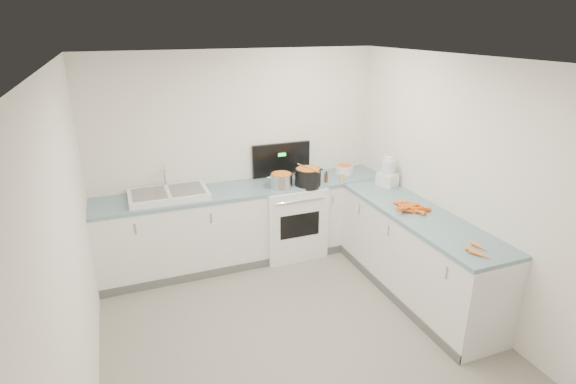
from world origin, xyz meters
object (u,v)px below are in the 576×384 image
object	(u,v)px
black_pot	(308,178)
extract_bottle	(326,178)
food_processor	(388,174)
mixing_bowl	(344,169)
stove	(290,217)
sink	(168,194)
steel_pot	(281,181)
spice_jar	(342,178)

from	to	relation	value
black_pot	extract_bottle	world-z (taller)	black_pot
food_processor	black_pot	bearing A→B (deg)	156.38
mixing_bowl	stove	bearing A→B (deg)	-175.17
stove	sink	size ratio (longest dim) A/B	1.58
steel_pot	mixing_bowl	distance (m)	0.97
sink	black_pot	size ratio (longest dim) A/B	2.77
spice_jar	food_processor	xyz separation A→B (m)	(0.42, -0.34, 0.11)
black_pot	extract_bottle	xyz separation A→B (m)	(0.25, 0.01, -0.03)
extract_bottle	spice_jar	size ratio (longest dim) A/B	1.16
stove	extract_bottle	xyz separation A→B (m)	(0.42, -0.16, 0.52)
black_pot	food_processor	size ratio (longest dim) A/B	0.86
steel_pot	food_processor	distance (m)	1.27
steel_pot	black_pot	world-z (taller)	black_pot
food_processor	sink	bearing A→B (deg)	167.27
black_pot	food_processor	xyz separation A→B (m)	(0.87, -0.38, 0.06)
steel_pot	black_pot	distance (m)	0.33
sink	extract_bottle	distance (m)	1.88
stove	black_pot	bearing A→B (deg)	-44.51
extract_bottle	food_processor	world-z (taller)	food_processor
sink	spice_jar	size ratio (longest dim) A/B	8.83
stove	steel_pot	distance (m)	0.58
mixing_bowl	extract_bottle	world-z (taller)	extract_bottle
stove	extract_bottle	size ratio (longest dim) A/B	12.04
steel_pot	mixing_bowl	bearing A→B (deg)	12.49
sink	mixing_bowl	size ratio (longest dim) A/B	3.65
stove	black_pot	size ratio (longest dim) A/B	4.38
spice_jar	stove	bearing A→B (deg)	161.47
sink	black_pot	world-z (taller)	sink
stove	black_pot	xyz separation A→B (m)	(0.17, -0.17, 0.56)
sink	mixing_bowl	bearing A→B (deg)	1.30
stove	spice_jar	bearing A→B (deg)	-18.53
steel_pot	extract_bottle	size ratio (longest dim) A/B	2.33
sink	food_processor	bearing A→B (deg)	-12.73
steel_pot	spice_jar	distance (m)	0.78
stove	extract_bottle	bearing A→B (deg)	-20.74
black_pot	food_processor	bearing A→B (deg)	-23.62
black_pot	spice_jar	size ratio (longest dim) A/B	3.19
stove	sink	bearing A→B (deg)	179.38
sink	steel_pot	size ratio (longest dim) A/B	3.27
stove	steel_pot	xyz separation A→B (m)	(-0.16, -0.14, 0.54)
steel_pot	extract_bottle	distance (m)	0.58
extract_bottle	mixing_bowl	bearing A→B (deg)	31.44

